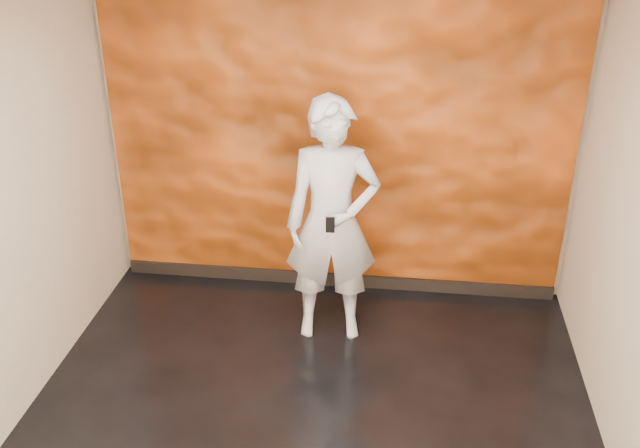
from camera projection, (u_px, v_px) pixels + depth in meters
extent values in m
cube|color=black|center=(306.00, 432.00, 4.88)|extent=(4.00, 4.00, 0.01)
cube|color=#C0AD99|center=(338.00, 138.00, 6.01)|extent=(4.00, 0.02, 2.80)
cube|color=white|center=(301.00, 12.00, 3.61)|extent=(4.00, 4.00, 0.01)
cube|color=orange|center=(337.00, 142.00, 5.99)|extent=(3.90, 0.06, 2.75)
cube|color=black|center=(335.00, 279.00, 6.55)|extent=(3.90, 0.04, 0.12)
imported|color=#9DA1AD|center=(332.00, 223.00, 5.50)|extent=(0.78, 0.57, 1.99)
cube|color=black|center=(330.00, 225.00, 5.20)|extent=(0.07, 0.02, 0.12)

